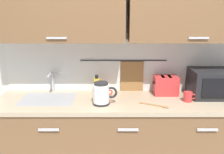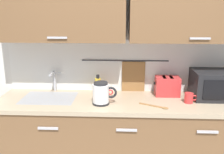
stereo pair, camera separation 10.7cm
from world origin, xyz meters
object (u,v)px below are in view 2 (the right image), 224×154
(microwave, at_px, (216,85))
(electric_kettle, at_px, (101,93))
(mug_near_sink, at_px, (105,92))
(wooden_spoon, at_px, (157,106))
(dish_soap_bottle, at_px, (98,85))
(toaster, at_px, (167,86))
(mug_by_kettle, at_px, (189,98))

(microwave, xyz_separation_m, electric_kettle, (-1.11, -0.22, -0.03))
(electric_kettle, bearing_deg, mug_near_sink, 82.94)
(wooden_spoon, bearing_deg, microwave, 24.60)
(dish_soap_bottle, distance_m, wooden_spoon, 0.68)
(dish_soap_bottle, bearing_deg, toaster, -2.30)
(electric_kettle, xyz_separation_m, dish_soap_bottle, (-0.06, 0.30, -0.01))
(electric_kettle, xyz_separation_m, mug_near_sink, (0.02, 0.19, -0.05))
(electric_kettle, distance_m, mug_by_kettle, 0.82)
(mug_by_kettle, xyz_separation_m, wooden_spoon, (-0.31, -0.12, -0.04))
(mug_near_sink, relative_size, wooden_spoon, 0.46)
(dish_soap_bottle, height_order, mug_by_kettle, dish_soap_bottle)
(mug_by_kettle, bearing_deg, toaster, 129.11)
(electric_kettle, bearing_deg, mug_by_kettle, 4.67)
(microwave, relative_size, dish_soap_bottle, 2.35)
(electric_kettle, relative_size, wooden_spoon, 0.87)
(electric_kettle, xyz_separation_m, mug_by_kettle, (0.82, 0.07, -0.05))
(electric_kettle, distance_m, toaster, 0.70)
(electric_kettle, height_order, dish_soap_bottle, electric_kettle)
(electric_kettle, distance_m, wooden_spoon, 0.52)
(dish_soap_bottle, bearing_deg, wooden_spoon, -32.42)
(mug_by_kettle, bearing_deg, electric_kettle, -175.33)
(mug_by_kettle, bearing_deg, microwave, 27.46)
(electric_kettle, xyz_separation_m, toaster, (0.65, 0.28, -0.01))
(toaster, xyz_separation_m, wooden_spoon, (-0.14, -0.33, -0.09))
(toaster, height_order, mug_by_kettle, toaster)
(dish_soap_bottle, relative_size, toaster, 0.77)
(microwave, relative_size, toaster, 1.80)
(toaster, bearing_deg, microwave, -6.88)
(mug_by_kettle, bearing_deg, dish_soap_bottle, 164.82)
(mug_near_sink, distance_m, toaster, 0.63)
(mug_near_sink, bearing_deg, electric_kettle, -97.06)
(dish_soap_bottle, height_order, wooden_spoon, dish_soap_bottle)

